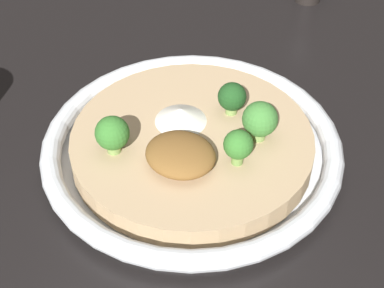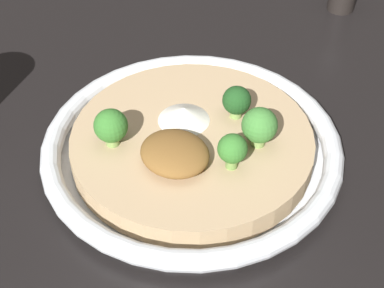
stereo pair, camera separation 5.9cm
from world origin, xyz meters
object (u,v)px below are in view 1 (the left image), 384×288
risotto_bowl (192,146)px  broccoli_front_right (238,146)px  broccoli_front (112,134)px  broccoli_right (260,120)px  broccoli_back_right (232,97)px

risotto_bowl → broccoli_front_right: bearing=-7.9°
broccoli_front → broccoli_front_right: bearing=26.5°
risotto_bowl → broccoli_right: broccoli_right is taller
broccoli_front_right → broccoli_right: (-0.00, 0.04, 0.00)m
broccoli_right → broccoli_back_right: 0.05m
risotto_bowl → broccoli_back_right: bearing=75.0°
risotto_bowl → broccoli_front_right: (0.06, -0.01, 0.04)m
broccoli_back_right → risotto_bowl: bearing=-105.0°
risotto_bowl → broccoli_front_right: size_ratio=8.16×
broccoli_right → broccoli_back_right: (-0.04, 0.02, -0.00)m
broccoli_front → broccoli_back_right: (0.06, 0.11, -0.00)m
broccoli_front → broccoli_back_right: size_ratio=1.12×
broccoli_front_right → broccoli_front: broccoli_front is taller
broccoli_front_right → broccoli_back_right: (-0.04, 0.06, -0.00)m
broccoli_front → broccoli_back_right: broccoli_front is taller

